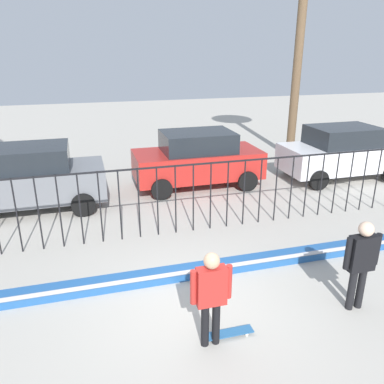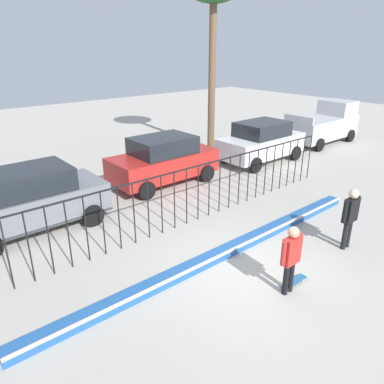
% 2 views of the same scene
% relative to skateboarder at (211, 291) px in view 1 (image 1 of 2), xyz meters
% --- Properties ---
extents(ground_plane, '(60.00, 60.00, 0.00)m').
position_rel_skateboarder_xyz_m(ground_plane, '(-0.04, 1.05, -1.00)').
color(ground_plane, '#ADA89E').
extents(bowl_coping_ledge, '(11.00, 0.41, 0.27)m').
position_rel_skateboarder_xyz_m(bowl_coping_ledge, '(-0.04, 2.00, -0.88)').
color(bowl_coping_ledge, '#235699').
rests_on(bowl_coping_ledge, ground).
extents(perimeter_fence, '(14.04, 0.04, 1.83)m').
position_rel_skateboarder_xyz_m(perimeter_fence, '(-0.04, 4.11, 0.12)').
color(perimeter_fence, black).
rests_on(perimeter_fence, ground).
extents(skateboarder, '(0.67, 0.25, 1.66)m').
position_rel_skateboarder_xyz_m(skateboarder, '(0.00, 0.00, 0.00)').
color(skateboarder, black).
rests_on(skateboarder, ground).
extents(skateboard, '(0.80, 0.20, 0.07)m').
position_rel_skateboarder_xyz_m(skateboard, '(0.37, 0.08, -0.94)').
color(skateboard, '#26598C').
rests_on(skateboard, ground).
extents(camera_operator, '(0.70, 0.26, 1.74)m').
position_rel_skateboarder_xyz_m(camera_operator, '(2.85, 0.17, 0.05)').
color(camera_operator, black).
rests_on(camera_operator, ground).
extents(parked_car_gray, '(4.30, 2.12, 1.90)m').
position_rel_skateboarder_xyz_m(parked_car_gray, '(-3.32, 6.84, -0.03)').
color(parked_car_gray, slate).
rests_on(parked_car_gray, ground).
extents(parked_car_red, '(4.30, 2.12, 1.90)m').
position_rel_skateboarder_xyz_m(parked_car_red, '(2.01, 7.50, -0.03)').
color(parked_car_red, '#B2231E').
rests_on(parked_car_red, ground).
extents(parked_car_white, '(4.30, 2.12, 1.90)m').
position_rel_skateboarder_xyz_m(parked_car_white, '(7.29, 6.94, -0.03)').
color(parked_car_white, silver).
rests_on(parked_car_white, ground).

